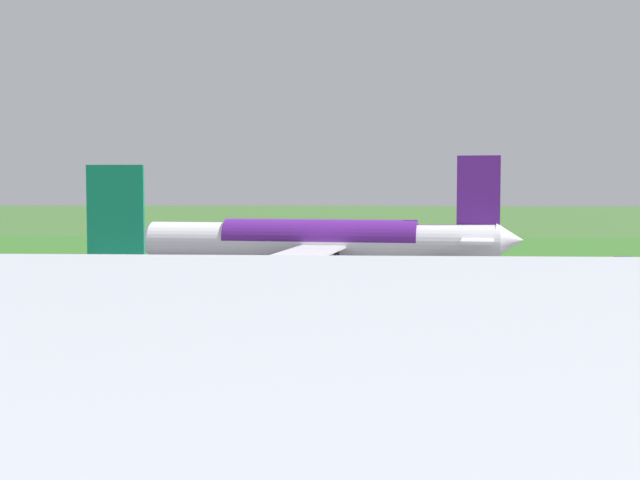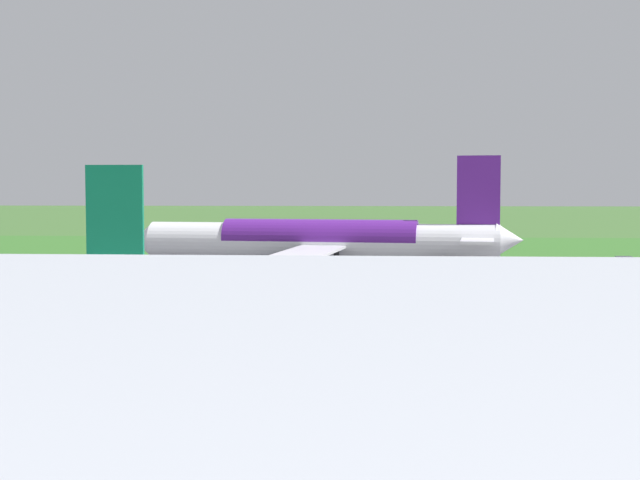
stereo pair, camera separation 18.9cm
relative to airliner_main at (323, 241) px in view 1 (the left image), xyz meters
name	(u,v)px [view 1 (the left image)]	position (x,y,z in m)	size (l,w,h in m)	color
ground_plane	(319,273)	(0.46, -0.05, -4.35)	(800.00, 800.00, 0.00)	#3D662D
runway_asphalt	(319,273)	(0.46, -0.05, -4.32)	(600.00, 35.34, 0.06)	#47474C
apron_concrete	(277,339)	(0.46, 51.13, -4.33)	(440.00, 110.00, 0.05)	gray
grass_verge_foreground	(334,250)	(0.46, -43.14, -4.33)	(600.00, 80.00, 0.04)	#346B27
airliner_main	(323,241)	(0.00, 0.00, 0.00)	(54.10, 44.41, 15.88)	white
airliner_parked_mid	(330,285)	(-3.41, 46.38, -0.65)	(46.34, 37.82, 13.56)	white
service_car_followme	(625,262)	(-43.31, -10.76, -3.51)	(4.30, 2.12, 1.62)	silver
no_stopping_sign	(342,240)	(-0.82, -45.47, -2.63)	(0.60, 0.10, 2.92)	slate
traffic_cone_orange	(317,249)	(3.48, -40.15, -4.08)	(0.40, 0.40, 0.55)	orange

